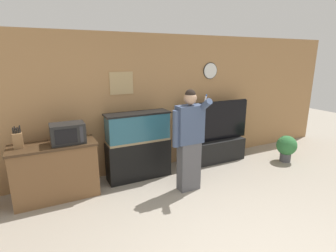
# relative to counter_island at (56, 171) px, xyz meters

# --- Properties ---
(wall_back_paneled) EXTENTS (10.00, 0.08, 2.60)m
(wall_back_paneled) POSITION_rel_counter_island_xyz_m (1.53, 0.47, 0.85)
(wall_back_paneled) COLOR #A87A4C
(wall_back_paneled) RESTS_ON ground_plane
(counter_island) EXTENTS (1.27, 0.55, 0.89)m
(counter_island) POSITION_rel_counter_island_xyz_m (0.00, 0.00, 0.00)
(counter_island) COLOR brown
(counter_island) RESTS_ON ground_plane
(microwave) EXTENTS (0.50, 0.34, 0.31)m
(microwave) POSITION_rel_counter_island_xyz_m (0.23, -0.04, 0.60)
(microwave) COLOR black
(microwave) RESTS_ON counter_island
(knife_block) EXTENTS (0.13, 0.10, 0.33)m
(knife_block) POSITION_rel_counter_island_xyz_m (-0.45, 0.04, 0.57)
(knife_block) COLOR olive
(knife_block) RESTS_ON counter_island
(aquarium_on_stand) EXTENTS (1.16, 0.37, 1.23)m
(aquarium_on_stand) POSITION_rel_counter_island_xyz_m (1.41, 0.10, 0.17)
(aquarium_on_stand) COLOR black
(aquarium_on_stand) RESTS_ON ground_plane
(tv_on_stand) EXTENTS (1.59, 0.40, 1.30)m
(tv_on_stand) POSITION_rel_counter_island_xyz_m (3.15, 0.13, -0.07)
(tv_on_stand) COLOR black
(tv_on_stand) RESTS_ON ground_plane
(person_standing) EXTENTS (0.53, 0.40, 1.70)m
(person_standing) POSITION_rel_counter_island_xyz_m (2.00, -0.70, 0.44)
(person_standing) COLOR #515156
(person_standing) RESTS_ON ground_plane
(potted_plant) EXTENTS (0.42, 0.42, 0.57)m
(potted_plant) POSITION_rel_counter_island_xyz_m (4.50, -0.57, -0.12)
(potted_plant) COLOR #4C4C51
(potted_plant) RESTS_ON ground_plane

